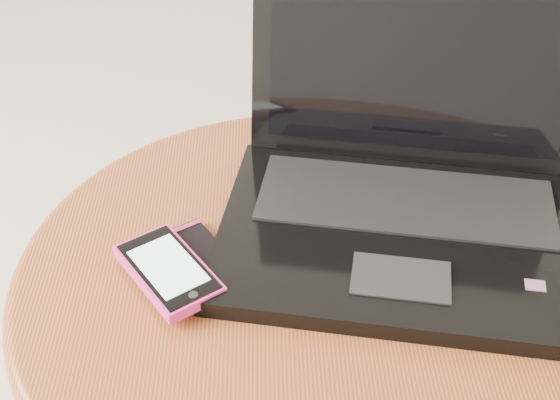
{
  "coord_description": "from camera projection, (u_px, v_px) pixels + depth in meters",
  "views": [
    {
      "loc": [
        -0.16,
        -0.64,
        1.05
      ],
      "look_at": [
        -0.14,
        -0.01,
        0.55
      ],
      "focal_mm": 49.38,
      "sensor_mm": 36.0,
      "label": 1
    }
  ],
  "objects": [
    {
      "name": "phone_pink",
      "position": [
        169.0,
        271.0,
        0.78
      ],
      "size": [
        0.12,
        0.14,
        0.01
      ],
      "color": "#DB2980",
      "rests_on": "phone_black"
    },
    {
      "name": "table",
      "position": [
        303.0,
        334.0,
        0.88
      ],
      "size": [
        0.62,
        0.62,
        0.49
      ],
      "color": "#613510",
      "rests_on": "ground"
    },
    {
      "name": "laptop",
      "position": [
        408.0,
        186.0,
        0.84
      ],
      "size": [
        0.44,
        0.39,
        0.26
      ],
      "color": "black",
      "rests_on": "table"
    },
    {
      "name": "phone_black",
      "position": [
        199.0,
        262.0,
        0.81
      ],
      "size": [
        0.11,
        0.13,
        0.01
      ],
      "color": "black",
      "rests_on": "table"
    }
  ]
}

